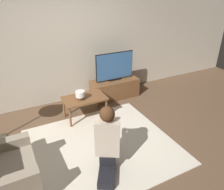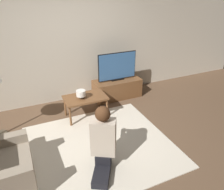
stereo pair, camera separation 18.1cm
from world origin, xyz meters
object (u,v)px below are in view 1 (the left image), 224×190
Objects in this scene: coffee_table at (85,100)px; table_lamp at (80,94)px; person_kneeling at (107,139)px; armchair at (0,177)px; tv at (115,66)px.

table_lamp is (-0.09, -0.03, 0.15)m from coffee_table.
armchair is at bearing 21.89° from person_kneeling.
table_lamp is at bearing -51.50° from armchair.
tv is 0.91× the size of person_kneeling.
armchair is at bearing -141.05° from table_lamp.
armchair is at bearing -144.96° from tv.
tv is 1.14m from coffee_table.
tv is 1.20m from table_lamp.
table_lamp is (-1.03, -0.57, -0.22)m from tv.
person_kneeling is 1.42m from table_lamp.
coffee_table is at bearing 20.51° from table_lamp.
coffee_table is 0.18m from table_lamp.
table_lamp is at bearing -64.43° from person_kneeling.
armchair reaches higher than table_lamp.
tv reaches higher than coffee_table.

